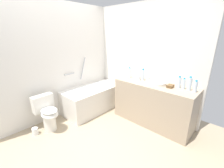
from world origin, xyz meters
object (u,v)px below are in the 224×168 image
water_bottle_0 (195,87)px  toilet_paper_roll (35,131)px  water_bottle_1 (190,84)px  water_bottle_5 (179,82)px  sink_faucet (161,80)px  drinking_glass_1 (148,79)px  water_bottle_2 (184,84)px  amenity_basket (170,86)px  toilet (47,113)px  drinking_glass_2 (136,77)px  water_bottle_3 (130,73)px  drinking_glass_0 (139,78)px  bathtub (93,98)px  water_bottle_4 (143,75)px  sink_basin (156,83)px

water_bottle_0 → toilet_paper_roll: size_ratio=1.60×
water_bottle_1 → water_bottle_5: water_bottle_1 is taller
sink_faucet → water_bottle_5: bearing=-109.1°
drinking_glass_1 → toilet_paper_roll: (-1.94, 1.22, -0.86)m
water_bottle_2 → amenity_basket: size_ratio=1.46×
toilet → drinking_glass_2: bearing=59.6°
water_bottle_3 → amenity_basket: (-0.01, -0.94, -0.09)m
drinking_glass_1 → amenity_basket: bearing=-97.5°
water_bottle_1 → drinking_glass_0: 0.99m
sink_faucet → toilet: bearing=142.0°
sink_faucet → drinking_glass_0: bearing=118.6°
water_bottle_3 → drinking_glass_0: water_bottle_3 is taller
water_bottle_5 → drinking_glass_1: size_ratio=2.46×
water_bottle_1 → toilet_paper_roll: bearing=133.7°
water_bottle_5 → sink_faucet: bearing=70.9°
bathtub → water_bottle_0: 2.25m
bathtub → drinking_glass_0: bathtub is taller
toilet → water_bottle_1: (1.68, -2.00, 0.63)m
drinking_glass_2 → amenity_basket: size_ratio=0.59×
sink_faucet → water_bottle_4: 0.39m
drinking_glass_0 → toilet_paper_roll: 2.30m
water_bottle_1 → water_bottle_2: 0.10m
bathtub → drinking_glass_2: 1.20m
water_bottle_4 → water_bottle_0: bearing=-89.0°
water_bottle_0 → water_bottle_4: (-0.02, 1.01, 0.02)m
toilet → drinking_glass_1: drinking_glass_1 is taller
water_bottle_2 → water_bottle_3: water_bottle_3 is taller
sink_faucet → amenity_basket: 0.35m
water_bottle_3 → water_bottle_1: bearing=-87.3°
sink_basin → water_bottle_4: size_ratio=1.43×
water_bottle_1 → water_bottle_5: bearing=88.0°
water_bottle_1 → water_bottle_5: size_ratio=1.13×
drinking_glass_1 → toilet: bearing=144.6°
water_bottle_1 → water_bottle_4: size_ratio=1.01×
toilet → amenity_basket: amenity_basket is taller
water_bottle_3 → water_bottle_4: 0.33m
bathtub → water_bottle_5: 2.00m
drinking_glass_0 → drinking_glass_1: bearing=-67.1°
water_bottle_3 → drinking_glass_2: (0.04, -0.15, -0.07)m
bathtub → drinking_glass_1: 1.43m
water_bottle_2 → drinking_glass_1: 0.71m
drinking_glass_0 → water_bottle_5: bearing=-84.0°
bathtub → sink_basin: bearing=-72.3°
water_bottle_1 → water_bottle_3: size_ratio=1.07×
water_bottle_0 → amenity_basket: 0.41m
water_bottle_3 → drinking_glass_2: 0.17m
sink_basin → water_bottle_4: bearing=84.7°
water_bottle_1 → drinking_glass_2: size_ratio=3.05×
toilet → water_bottle_5: 2.55m
drinking_glass_0 → drinking_glass_1: size_ratio=0.96×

